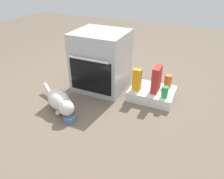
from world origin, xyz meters
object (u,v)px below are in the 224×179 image
cereal_box (156,79)px  sauce_jar (168,81)px  food_bowl (69,118)px  soda_can (165,92)px  cat (60,101)px  oven (101,61)px  pantry_cabinet (152,94)px  juice_carton (137,80)px

cereal_box → sauce_jar: bearing=55.6°
food_bowl → soda_can: bearing=39.3°
food_bowl → cereal_box: 0.98m
cereal_box → food_bowl: bearing=-131.9°
food_bowl → cat: (-0.18, 0.11, 0.08)m
oven → pantry_cabinet: bearing=-0.9°
cat → juice_carton: bearing=72.5°
food_bowl → oven: bearing=91.8°
soda_can → juice_carton: bearing=174.1°
pantry_cabinet → cereal_box: cereal_box is taller
pantry_cabinet → food_bowl: bearing=-129.8°
oven → pantry_cabinet: size_ratio=1.41×
sauce_jar → cereal_box: size_ratio=0.50×
juice_carton → soda_can: size_ratio=2.00×
pantry_cabinet → cat: size_ratio=0.77×
cat → soda_can: soda_can is taller
food_bowl → cat: 0.22m
oven → sauce_jar: (0.76, 0.12, -0.16)m
pantry_cabinet → cat: cat is taller
juice_carton → soda_can: bearing=-5.9°
food_bowl → juice_carton: size_ratio=0.48×
cereal_box → oven: bearing=178.2°
oven → soda_can: oven is taller
food_bowl → soda_can: size_ratio=0.95×
juice_carton → cat: bearing=-139.0°
sauce_jar → soda_can: size_ratio=1.17×
cereal_box → soda_can: size_ratio=2.33×
cat → sauce_jar: bearing=70.7°
cat → oven: bearing=107.5°
food_bowl → pantry_cabinet: bearing=50.2°
soda_can → food_bowl: bearing=-140.7°
cat → cereal_box: bearing=67.9°
oven → cat: size_ratio=1.08×
food_bowl → juice_carton: 0.81m
sauce_jar → juice_carton: 0.36m
pantry_cabinet → cereal_box: 0.20m
oven → food_bowl: size_ratio=5.91×
food_bowl → sauce_jar: 1.14m
food_bowl → sauce_jar: sauce_jar is taller
sauce_jar → cereal_box: bearing=-124.4°
cereal_box → soda_can: cereal_box is taller
sauce_jar → cat: bearing=-140.8°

